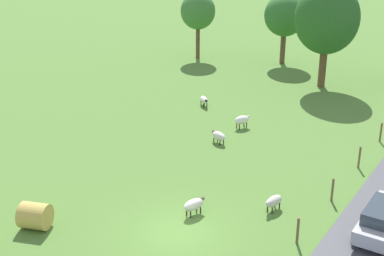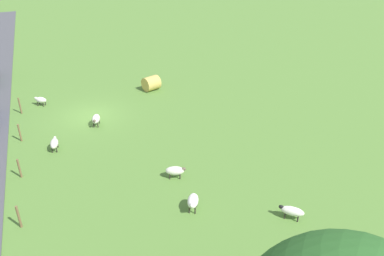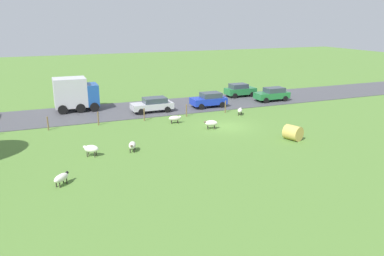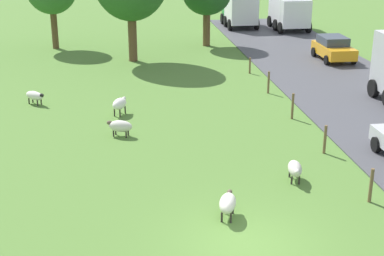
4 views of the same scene
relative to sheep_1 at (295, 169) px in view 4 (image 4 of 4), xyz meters
The scene contains 14 objects.
ground_plane 5.03m from the sheep_1, 124.70° to the right, with size 160.00×160.00×0.00m, color #517A33.
sheep_1 is the anchor object (origin of this frame).
sheep_2 10.68m from the sheep_1, 125.99° to the left, with size 0.98×1.18×0.86m.
sheep_3 3.87m from the sheep_1, 141.64° to the right, with size 0.85×1.28×0.80m.
sheep_4 15.33m from the sheep_1, 134.10° to the left, with size 1.19×1.13×0.71m.
sheep_5 8.47m from the sheep_1, 138.28° to the left, with size 1.23×0.87×0.74m.
fence_post_1 2.87m from the sheep_1, 44.20° to the right, with size 0.12×0.12×1.25m, color brown.
fence_post_2 3.18m from the sheep_1, 49.67° to the left, with size 0.12×0.12×1.23m, color brown.
fence_post_3 7.15m from the sheep_1, 73.28° to the left, with size 0.12×0.12×1.30m, color brown.
fence_post_4 11.46m from the sheep_1, 79.66° to the left, with size 0.12×0.12×1.26m, color brown.
fence_post_5 15.83m from the sheep_1, 82.53° to the left, with size 0.12×0.12×1.02m, color brown.
truck_0 32.18m from the sheep_1, 81.12° to the left, with size 2.68×4.57×3.30m.
truck_2 31.34m from the sheep_1, 73.40° to the left, with size 2.74×4.74×3.50m.
car_4 20.21m from the sheep_1, 64.96° to the left, with size 2.10×3.89×1.60m.
Camera 4 is at (-3.66, -14.57, 9.21)m, focal length 53.51 mm.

